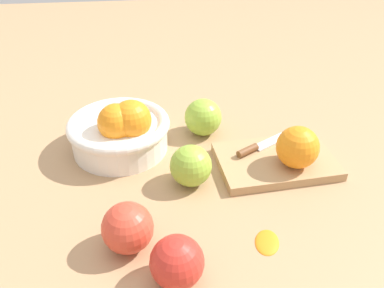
% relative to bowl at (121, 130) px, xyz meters
% --- Properties ---
extents(ground_plane, '(2.40, 2.40, 0.00)m').
position_rel_bowl_xyz_m(ground_plane, '(0.17, -0.11, -0.04)').
color(ground_plane, tan).
extents(bowl, '(0.20, 0.20, 0.11)m').
position_rel_bowl_xyz_m(bowl, '(0.00, 0.00, 0.00)').
color(bowl, white).
rests_on(bowl, ground_plane).
extents(cutting_board, '(0.22, 0.16, 0.02)m').
position_rel_bowl_xyz_m(cutting_board, '(0.29, -0.08, -0.04)').
color(cutting_board, tan).
rests_on(cutting_board, ground_plane).
extents(orange_on_board, '(0.08, 0.08, 0.08)m').
position_rel_bowl_xyz_m(orange_on_board, '(0.31, -0.10, 0.01)').
color(orange_on_board, orange).
rests_on(orange_on_board, cutting_board).
extents(knife, '(0.14, 0.09, 0.01)m').
position_rel_bowl_xyz_m(knife, '(0.26, -0.05, -0.02)').
color(knife, silver).
rests_on(knife, cutting_board).
extents(apple_front_left, '(0.08, 0.08, 0.08)m').
position_rel_bowl_xyz_m(apple_front_left, '(0.02, -0.25, -0.01)').
color(apple_front_left, '#D6422D').
rests_on(apple_front_left, ground_plane).
extents(apple_back_center, '(0.08, 0.08, 0.08)m').
position_rel_bowl_xyz_m(apple_back_center, '(0.16, 0.04, -0.01)').
color(apple_back_center, '#8EB738').
rests_on(apple_back_center, ground_plane).
extents(apple_front_left_2, '(0.07, 0.07, 0.07)m').
position_rel_bowl_xyz_m(apple_front_left_2, '(0.08, -0.32, -0.01)').
color(apple_front_left_2, red).
rests_on(apple_front_left_2, ground_plane).
extents(apple_mid_left, '(0.07, 0.07, 0.07)m').
position_rel_bowl_xyz_m(apple_mid_left, '(0.12, -0.12, -0.01)').
color(apple_mid_left, '#8EB738').
rests_on(apple_mid_left, ground_plane).
extents(citrus_peel, '(0.05, 0.06, 0.01)m').
position_rel_bowl_xyz_m(citrus_peel, '(0.22, -0.27, -0.04)').
color(citrus_peel, orange).
rests_on(citrus_peel, ground_plane).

